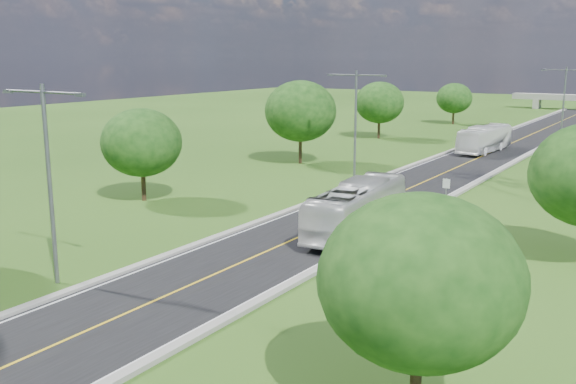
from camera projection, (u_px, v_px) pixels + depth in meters
name	position (u px, v px, depth m)	size (l,w,h in m)	color
ground	(468.00, 163.00, 68.83)	(260.00, 260.00, 0.00)	#284A14
road	(484.00, 156.00, 73.75)	(8.00, 150.00, 0.06)	black
curb_left	(448.00, 152.00, 75.99)	(0.50, 150.00, 0.22)	gray
curb_right	(522.00, 158.00, 71.48)	(0.50, 150.00, 0.22)	gray
speed_limit_sign	(446.00, 189.00, 47.65)	(0.55, 0.09, 2.40)	slate
streetlight_near_left	(48.00, 168.00, 31.32)	(5.90, 0.25, 10.00)	slate
streetlight_mid_left	(355.00, 116.00, 58.44)	(5.90, 0.25, 10.00)	slate
streetlight_far_right	(564.00, 100.00, 79.20)	(5.90, 0.25, 10.00)	slate
tree_lb	(142.00, 143.00, 50.04)	(6.30, 6.30, 7.33)	black
tree_lc	(300.00, 111.00, 67.40)	(7.56, 7.56, 8.79)	black
tree_ld	(380.00, 103.00, 88.32)	(6.72, 6.72, 7.82)	black
tree_le	(454.00, 98.00, 106.84)	(5.88, 5.88, 6.84)	black
tree_ra	(420.00, 281.00, 19.35)	(6.30, 6.30, 7.33)	black
bus_outbound	(358.00, 208.00, 41.22)	(2.76, 11.80, 3.29)	beige
bus_inbound	(485.00, 139.00, 76.04)	(2.64, 11.26, 3.14)	white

